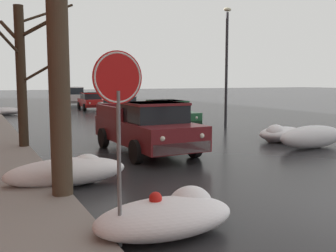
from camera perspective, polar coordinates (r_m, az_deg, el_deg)
snow_bank_near_corner_left at (r=30.33m, az=-22.89°, el=1.99°), size 2.88×1.36×0.55m
snow_bank_along_left_kerb at (r=15.27m, az=20.29°, el=-1.52°), size 2.92×0.93×0.83m
snow_bank_mid_block_left at (r=6.51m, az=0.23°, el=-12.86°), size 2.36×1.29×0.67m
snow_bank_near_corner_right at (r=16.46m, az=16.01°, el=-1.13°), size 2.03×1.41×0.72m
snow_bank_along_right_kerb at (r=9.58m, az=-13.97°, el=-6.42°), size 2.83×1.01×0.70m
bare_tree_at_the_corner at (r=8.30m, az=-15.83°, el=16.03°), size 2.56×3.06×7.11m
bare_tree_second_along_sidewalk at (r=14.82m, az=-20.44°, el=7.38°), size 3.09×2.37×5.28m
pickup_truck_maroon_approaching_near_lane at (r=13.34m, az=-3.06°, el=-0.17°), size 2.28×5.28×1.76m
sedan_green_parked_kerbside_close at (r=20.39m, az=0.04°, el=1.85°), size 2.14×4.12×1.42m
sedan_silver_parked_kerbside_mid at (r=27.13m, az=-6.94°, el=3.00°), size 2.17×4.41×1.42m
sedan_red_parked_far_down_block at (r=33.52m, az=-11.10°, el=3.61°), size 2.02×3.95×1.42m
suv_white_queued_behind_truck at (r=39.39m, az=-13.79°, el=4.33°), size 2.32×4.87×1.82m
fire_hydrant at (r=6.41m, az=-1.82°, el=-12.58°), size 0.42×0.22×0.71m
stop_sign_at_corner at (r=5.66m, az=-7.27°, el=4.31°), size 0.76×0.10×2.89m
street_lamp_post at (r=20.71m, az=8.51°, el=9.26°), size 0.44×0.24×6.14m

